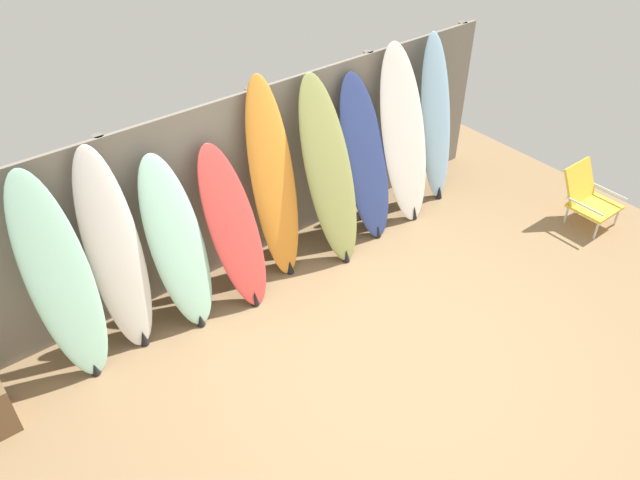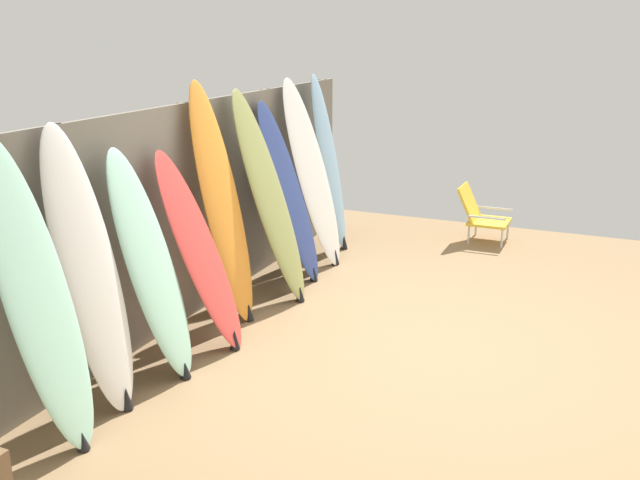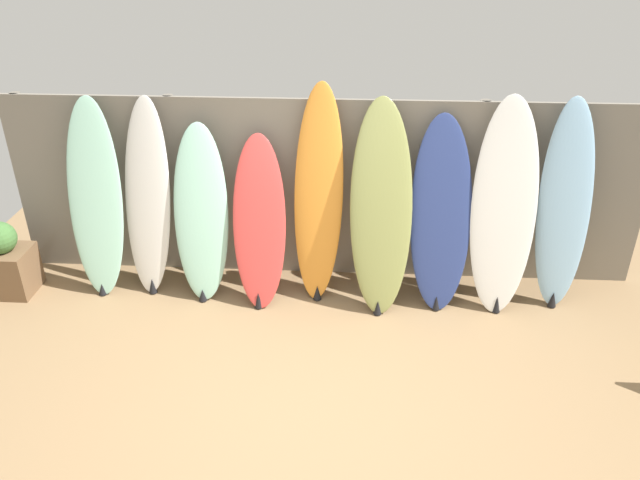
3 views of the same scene
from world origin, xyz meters
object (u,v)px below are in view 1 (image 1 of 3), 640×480
surfboard_seafoam_2 (177,245)px  surfboard_red_3 (234,229)px  surfboard_olive_5 (329,173)px  beach_chair (588,195)px  surfboard_orange_4 (274,182)px  surfboard_white_1 (115,254)px  surfboard_navy_6 (365,160)px  surfboard_skyblue_8 (436,120)px  surfboard_seafoam_0 (61,281)px  surfboard_white_7 (404,137)px

surfboard_seafoam_2 → surfboard_red_3: size_ratio=1.07×
surfboard_seafoam_2 → surfboard_olive_5: size_ratio=0.86×
beach_chair → surfboard_orange_4: bearing=133.4°
surfboard_white_1 → surfboard_navy_6: 2.72m
surfboard_seafoam_2 → surfboard_red_3: surfboard_seafoam_2 is taller
surfboard_orange_4 → surfboard_skyblue_8: size_ratio=1.04×
surfboard_seafoam_0 → surfboard_skyblue_8: (4.29, 0.02, 0.04)m
surfboard_seafoam_0 → surfboard_navy_6: 3.19m
surfboard_seafoam_0 → surfboard_olive_5: surfboard_olive_5 is taller
surfboard_navy_6 → surfboard_white_1: bearing=178.4°
beach_chair → surfboard_white_7: bearing=114.8°
surfboard_seafoam_2 → surfboard_orange_4: size_ratio=0.82×
surfboard_white_1 → surfboard_red_3: surfboard_white_1 is taller
surfboard_white_1 → surfboard_orange_4: 1.60m
surfboard_seafoam_0 → surfboard_orange_4: size_ratio=0.93×
surfboard_seafoam_2 → surfboard_navy_6: surfboard_navy_6 is taller
beach_chair → surfboard_olive_5: bearing=131.0°
surfboard_orange_4 → surfboard_seafoam_2: bearing=-176.0°
surfboard_white_1 → surfboard_olive_5: (2.17, -0.15, 0.03)m
surfboard_seafoam_0 → beach_chair: 5.47m
surfboard_seafoam_2 → surfboard_navy_6: 2.20m
surfboard_white_1 → surfboard_navy_6: bearing=-1.6°
surfboard_red_3 → surfboard_white_7: size_ratio=0.80×
surfboard_seafoam_2 → surfboard_olive_5: 1.66m
surfboard_red_3 → surfboard_orange_4: size_ratio=0.76×
surfboard_skyblue_8 → beach_chair: size_ratio=3.00×
surfboard_olive_5 → surfboard_white_7: 1.10m
surfboard_white_7 → surfboard_skyblue_8: bearing=4.4°
surfboard_navy_6 → surfboard_white_7: 0.56m
surfboard_navy_6 → surfboard_seafoam_0: bearing=179.6°
surfboard_skyblue_8 → surfboard_seafoam_0: bearing=-179.7°
surfboard_seafoam_0 → surfboard_skyblue_8: bearing=0.3°
surfboard_white_1 → surfboard_skyblue_8: surfboard_skyblue_8 is taller
surfboard_seafoam_2 → surfboard_white_7: size_ratio=0.85×
surfboard_orange_4 → beach_chair: (3.15, -1.52, -0.66)m
surfboard_seafoam_2 → surfboard_white_7: (2.75, 0.01, 0.13)m
surfboard_white_7 → beach_chair: (1.49, -1.46, -0.62)m
surfboard_red_3 → surfboard_skyblue_8: 2.75m
surfboard_white_1 → surfboard_skyblue_8: size_ratio=0.96×
surfboard_seafoam_0 → surfboard_white_1: bearing=6.4°
surfboard_seafoam_0 → surfboard_navy_6: bearing=-0.4°
surfboard_white_1 → surfboard_orange_4: size_ratio=0.92×
surfboard_white_1 → surfboard_olive_5: size_ratio=0.97×
surfboard_white_1 → surfboard_navy_6: surfboard_white_1 is taller
surfboard_seafoam_0 → surfboard_orange_4: bearing=1.3°
surfboard_navy_6 → surfboard_white_7: bearing=0.2°
surfboard_olive_5 → surfboard_white_7: size_ratio=0.99×
surfboard_white_1 → surfboard_olive_5: bearing=-3.8°
surfboard_olive_5 → surfboard_navy_6: size_ratio=1.09×
surfboard_seafoam_0 → surfboard_olive_5: (2.65, -0.09, 0.03)m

